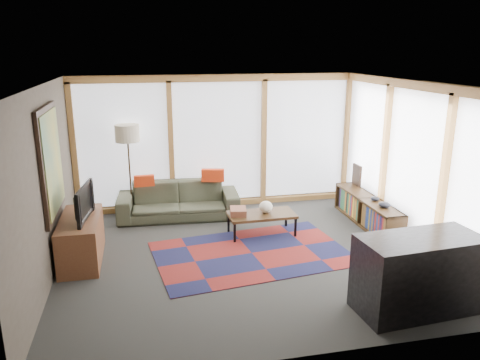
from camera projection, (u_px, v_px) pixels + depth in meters
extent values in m
plane|color=#30302E|center=(245.00, 256.00, 7.18)|extent=(5.50, 5.50, 0.00)
cube|color=#433A31|center=(46.00, 185.00, 6.27)|extent=(0.04, 5.00, 2.60)
cube|color=#433A31|center=(303.00, 241.00, 4.47)|extent=(5.50, 0.04, 2.60)
cube|color=silver|center=(246.00, 84.00, 6.47)|extent=(5.50, 5.00, 0.04)
cube|color=white|center=(218.00, 142.00, 9.15)|extent=(5.30, 0.02, 2.35)
cube|color=white|center=(414.00, 165.00, 7.37)|extent=(0.02, 4.80, 2.35)
cube|color=black|center=(51.00, 162.00, 6.49)|extent=(0.05, 1.35, 1.55)
cube|color=gold|center=(53.00, 162.00, 6.50)|extent=(0.02, 1.20, 1.40)
cube|color=maroon|center=(252.00, 253.00, 7.25)|extent=(3.14, 2.24, 0.01)
imported|color=#343527|center=(178.00, 200.00, 8.75)|extent=(2.28, 1.01, 0.65)
cube|color=red|center=(144.00, 181.00, 8.49)|extent=(0.37, 0.13, 0.20)
cube|color=red|center=(213.00, 175.00, 8.79)|extent=(0.44, 0.22, 0.23)
cube|color=brown|center=(238.00, 211.00, 7.84)|extent=(0.31, 0.37, 0.11)
ellipsoid|color=silver|center=(266.00, 207.00, 7.93)|extent=(0.27, 0.27, 0.20)
ellipsoid|color=black|center=(384.00, 205.00, 7.80)|extent=(0.24, 0.24, 0.10)
ellipsoid|color=black|center=(375.00, 199.00, 8.15)|extent=(0.18, 0.18, 0.08)
cube|color=black|center=(357.00, 175.00, 9.03)|extent=(0.05, 0.31, 0.41)
cube|color=brown|center=(81.00, 239.00, 6.95)|extent=(0.56, 1.33, 0.67)
imported|color=black|center=(79.00, 203.00, 6.76)|extent=(0.23, 0.89, 0.51)
cube|color=black|center=(418.00, 274.00, 5.60)|extent=(1.53, 0.80, 0.94)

